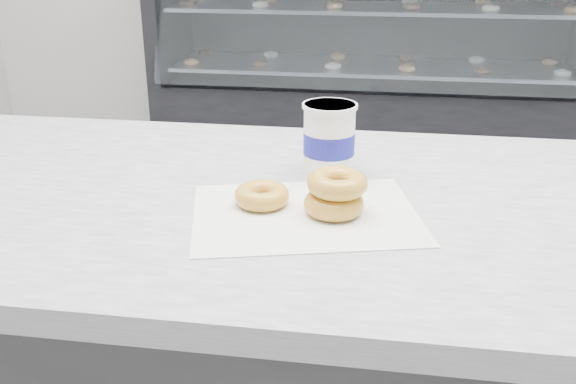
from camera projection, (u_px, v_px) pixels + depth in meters
name	position (u px, v px, depth m)	size (l,w,h in m)	color
display_case	(370.00, 81.00, 3.68)	(2.40, 0.74, 1.25)	black
wax_paper	(305.00, 214.00, 0.98)	(0.34, 0.26, 0.00)	silver
donut_single	(262.00, 195.00, 1.00)	(0.09, 0.09, 0.03)	gold
donut_stack	(336.00, 193.00, 0.97)	(0.13, 0.13, 0.06)	gold
coffee_cup	(329.00, 139.00, 1.11)	(0.12, 0.12, 0.13)	white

